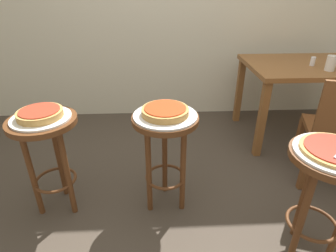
{
  "coord_description": "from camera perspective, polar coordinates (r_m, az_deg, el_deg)",
  "views": [
    {
      "loc": [
        -0.2,
        -1.4,
        1.4
      ],
      "look_at": [
        -0.13,
        0.11,
        0.61
      ],
      "focal_mm": 29.89,
      "sensor_mm": 36.0,
      "label": 1
    }
  ],
  "objects": [
    {
      "name": "serving_plate_foreground",
      "position": [
        1.53,
        30.91,
        -4.71
      ],
      "size": [
        0.38,
        0.38,
        0.01
      ],
      "primitive_type": "cylinder",
      "color": "silver",
      "rests_on": "stool_foreground"
    },
    {
      "name": "stool_leftside",
      "position": [
        1.88,
        -23.44,
        -3.28
      ],
      "size": [
        0.41,
        0.41,
        0.67
      ],
      "color": "#5B3319",
      "rests_on": "ground_plane"
    },
    {
      "name": "serving_plate_leftside",
      "position": [
        1.8,
        -24.48,
        1.51
      ],
      "size": [
        0.35,
        0.35,
        0.01
      ],
      "primitive_type": "cylinder",
      "color": "white",
      "rests_on": "stool_leftside"
    },
    {
      "name": "serving_plate_middle",
      "position": [
        1.67,
        -0.57,
        2.16
      ],
      "size": [
        0.39,
        0.39,
        0.01
      ],
      "primitive_type": "cylinder",
      "color": "silver",
      "rests_on": "stool_middle"
    },
    {
      "name": "cup_near_edge",
      "position": [
        2.71,
        30.29,
        11.0
      ],
      "size": [
        0.08,
        0.08,
        0.12
      ],
      "primitive_type": "cylinder",
      "color": "silver",
      "rests_on": "dining_table"
    },
    {
      "name": "stool_foreground",
      "position": [
        1.62,
        29.4,
        -9.96
      ],
      "size": [
        0.41,
        0.41,
        0.67
      ],
      "color": "#5B3319",
      "rests_on": "ground_plane"
    },
    {
      "name": "stool_middle",
      "position": [
        1.75,
        -0.54,
        -3.0
      ],
      "size": [
        0.41,
        0.41,
        0.67
      ],
      "color": "#5B3319",
      "rests_on": "ground_plane"
    },
    {
      "name": "ground_plane",
      "position": [
        1.99,
        4.05,
        -17.03
      ],
      "size": [
        6.0,
        6.0,
        0.0
      ],
      "primitive_type": "plane",
      "color": "#42382D"
    },
    {
      "name": "condiment_shaker",
      "position": [
        2.81,
        27.42,
        11.65
      ],
      "size": [
        0.04,
        0.04,
        0.08
      ],
      "primitive_type": "cylinder",
      "color": "white",
      "rests_on": "dining_table"
    },
    {
      "name": "pizza_foreground",
      "position": [
        1.53,
        31.05,
        -4.2
      ],
      "size": [
        0.32,
        0.32,
        0.02
      ],
      "color": "tan",
      "rests_on": "serving_plate_foreground"
    },
    {
      "name": "pizza_leftside",
      "position": [
        1.79,
        -24.65,
        2.32
      ],
      "size": [
        0.26,
        0.26,
        0.05
      ],
      "color": "tan",
      "rests_on": "serving_plate_leftside"
    },
    {
      "name": "dining_table",
      "position": [
        2.89,
        26.22,
        9.34
      ],
      "size": [
        1.07,
        0.79,
        0.73
      ],
      "color": "brown",
      "rests_on": "ground_plane"
    },
    {
      "name": "pizza_middle",
      "position": [
        1.66,
        -0.58,
        3.05
      ],
      "size": [
        0.28,
        0.28,
        0.05
      ],
      "color": "#B78442",
      "rests_on": "serving_plate_middle"
    }
  ]
}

